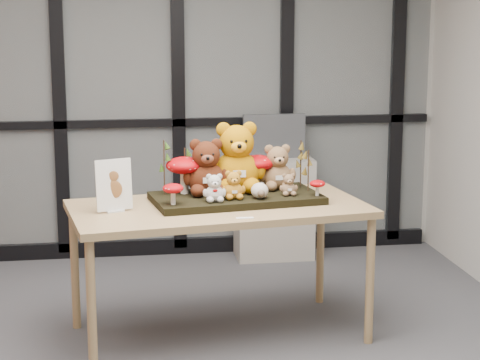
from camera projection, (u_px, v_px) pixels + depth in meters
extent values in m
plane|color=#B7B5AC|center=(119.00, 77.00, 6.61)|extent=(5.00, 0.00, 5.00)
plane|color=#B7B5AC|center=(152.00, 274.00, 1.77)|extent=(5.00, 0.00, 5.00)
cube|color=#2D383F|center=(119.00, 78.00, 6.58)|extent=(4.90, 0.02, 2.70)
cube|color=black|center=(124.00, 248.00, 6.85)|extent=(4.90, 0.06, 0.12)
cube|color=black|center=(120.00, 123.00, 6.65)|extent=(4.90, 0.06, 0.06)
cube|color=black|center=(58.00, 78.00, 6.52)|extent=(0.10, 0.06, 2.70)
cube|color=black|center=(178.00, 77.00, 6.65)|extent=(0.10, 0.06, 2.70)
cube|color=black|center=(287.00, 76.00, 6.77)|extent=(0.10, 0.06, 2.70)
cube|color=black|center=(398.00, 74.00, 6.91)|extent=(0.10, 0.06, 2.70)
cube|color=tan|center=(219.00, 209.00, 5.05)|extent=(1.81, 1.09, 0.04)
cylinder|color=tan|center=(91.00, 309.00, 4.54)|extent=(0.05, 0.05, 0.75)
cylinder|color=tan|center=(75.00, 268.00, 5.25)|extent=(0.05, 0.05, 0.75)
cylinder|color=tan|center=(370.00, 281.00, 5.01)|extent=(0.05, 0.05, 0.75)
cylinder|color=tan|center=(320.00, 247.00, 5.71)|extent=(0.05, 0.05, 0.75)
cube|color=black|center=(236.00, 198.00, 5.14)|extent=(1.04, 0.63, 0.04)
cube|color=silver|center=(115.00, 211.00, 4.89)|extent=(0.11, 0.09, 0.01)
cube|color=white|center=(114.00, 185.00, 4.86)|extent=(0.21, 0.10, 0.29)
ellipsoid|color=brown|center=(114.00, 189.00, 4.86)|extent=(0.09, 0.01, 0.10)
ellipsoid|color=brown|center=(114.00, 176.00, 4.84)|extent=(0.06, 0.01, 0.06)
cube|color=white|center=(245.00, 218.00, 4.74)|extent=(0.10, 0.03, 0.00)
cube|color=#A49E92|center=(274.00, 208.00, 6.75)|extent=(0.59, 0.34, 0.78)
cube|color=#474A4E|center=(274.00, 136.00, 6.66)|extent=(0.48, 0.05, 0.34)
cube|color=black|center=(274.00, 137.00, 6.64)|extent=(0.42, 0.00, 0.28)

